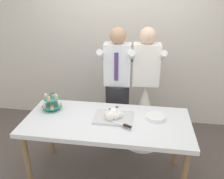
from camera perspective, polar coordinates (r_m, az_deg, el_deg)
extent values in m
plane|color=#564C47|center=(3.02, -1.13, -20.16)|extent=(8.00, 8.00, 0.00)
cube|color=beige|center=(3.66, 2.50, 13.61)|extent=(5.20, 0.10, 2.90)
cube|color=silver|center=(2.56, -1.27, -7.98)|extent=(1.80, 0.80, 0.05)
cylinder|color=olive|center=(2.78, -20.02, -16.46)|extent=(0.06, 0.06, 0.72)
cylinder|color=olive|center=(2.55, 17.19, -20.30)|extent=(0.06, 0.06, 0.72)
cylinder|color=olive|center=(3.24, -14.88, -9.47)|extent=(0.06, 0.06, 0.72)
cylinder|color=olive|center=(3.04, 15.62, -11.95)|extent=(0.06, 0.06, 0.72)
cylinder|color=teal|center=(2.84, -14.41, -4.57)|extent=(0.17, 0.17, 0.01)
cylinder|color=teal|center=(2.80, -14.61, -2.79)|extent=(0.01, 0.01, 0.21)
cylinder|color=teal|center=(2.83, -14.49, -3.88)|extent=(0.23, 0.23, 0.01)
cylinder|color=#D1B784|center=(2.79, -12.83, -3.67)|extent=(0.04, 0.04, 0.03)
sphere|color=white|center=(2.78, -12.88, -3.23)|extent=(0.04, 0.04, 0.04)
cylinder|color=#D1B784|center=(2.88, -13.57, -2.84)|extent=(0.04, 0.04, 0.03)
sphere|color=white|center=(2.87, -13.61, -2.41)|extent=(0.04, 0.04, 0.04)
cylinder|color=#D1B784|center=(2.89, -15.38, -2.98)|extent=(0.04, 0.04, 0.03)
sphere|color=brown|center=(2.88, -15.43, -2.55)|extent=(0.04, 0.04, 0.04)
cylinder|color=#D1B784|center=(2.79, -16.16, -4.03)|extent=(0.04, 0.04, 0.03)
sphere|color=#EAB7C6|center=(2.78, -16.22, -3.59)|extent=(0.04, 0.04, 0.04)
cylinder|color=#D1B784|center=(2.74, -14.49, -4.39)|extent=(0.04, 0.04, 0.03)
sphere|color=brown|center=(2.73, -14.54, -3.95)|extent=(0.04, 0.04, 0.04)
cylinder|color=teal|center=(2.78, -14.68, -2.15)|extent=(0.18, 0.18, 0.01)
cylinder|color=#D1B784|center=(2.76, -13.48, -1.86)|extent=(0.04, 0.04, 0.03)
sphere|color=beige|center=(2.75, -13.53, -1.41)|extent=(0.04, 0.04, 0.04)
cylinder|color=#D1B784|center=(2.83, -14.37, -1.29)|extent=(0.04, 0.04, 0.03)
sphere|color=brown|center=(2.82, -14.42, -0.85)|extent=(0.04, 0.04, 0.04)
cylinder|color=#D1B784|center=(2.80, -15.85, -1.70)|extent=(0.04, 0.04, 0.03)
sphere|color=beige|center=(2.79, -15.91, -1.26)|extent=(0.04, 0.04, 0.04)
cylinder|color=#D1B784|center=(2.73, -15.17, -2.39)|extent=(0.04, 0.04, 0.03)
sphere|color=#D6B27A|center=(2.72, -15.22, -1.94)|extent=(0.04, 0.04, 0.04)
cube|color=silver|center=(2.57, 0.42, -6.89)|extent=(0.42, 0.31, 0.02)
sphere|color=white|center=(2.54, 1.72, -6.18)|extent=(0.08, 0.08, 0.08)
sphere|color=white|center=(2.58, 1.17, -5.67)|extent=(0.08, 0.08, 0.08)
sphere|color=white|center=(2.60, -0.15, -5.43)|extent=(0.08, 0.08, 0.08)
sphere|color=white|center=(2.56, -1.16, -6.06)|extent=(0.07, 0.07, 0.07)
sphere|color=white|center=(2.50, -0.55, -6.60)|extent=(0.10, 0.10, 0.10)
sphere|color=white|center=(2.51, 0.78, -6.52)|extent=(0.09, 0.09, 0.09)
sphere|color=white|center=(2.54, 0.42, -5.79)|extent=(0.11, 0.11, 0.11)
sphere|color=#B21923|center=(2.56, 1.44, -4.30)|extent=(0.02, 0.02, 0.02)
sphere|color=#2D1938|center=(2.53, 0.61, -5.02)|extent=(0.02, 0.02, 0.02)
sphere|color=#2D1938|center=(2.52, 0.53, -5.11)|extent=(0.02, 0.02, 0.02)
sphere|color=#2D1938|center=(2.53, 0.34, -4.79)|extent=(0.02, 0.02, 0.02)
sphere|color=#2D1938|center=(2.54, -0.55, -4.80)|extent=(0.02, 0.02, 0.02)
sphere|color=#2D1938|center=(2.56, 1.05, -4.31)|extent=(0.02, 0.02, 0.02)
cube|color=silver|center=(2.46, 0.74, -7.98)|extent=(0.22, 0.12, 0.00)
cube|color=black|center=(2.39, 3.77, -8.91)|extent=(0.09, 0.06, 0.02)
cylinder|color=white|center=(2.60, 10.57, -7.02)|extent=(0.21, 0.21, 0.01)
cylinder|color=white|center=(2.60, 10.55, -6.77)|extent=(0.21, 0.21, 0.01)
cylinder|color=white|center=(2.60, 10.65, -6.54)|extent=(0.21, 0.21, 0.01)
cylinder|color=white|center=(2.59, 10.62, -6.35)|extent=(0.21, 0.21, 0.01)
cylinder|color=#232328|center=(3.29, 1.26, -6.05)|extent=(0.32, 0.32, 0.92)
cube|color=white|center=(2.99, 1.38, 6.16)|extent=(0.35, 0.21, 0.54)
sphere|color=tan|center=(2.90, 1.45, 13.04)|extent=(0.21, 0.21, 0.21)
cylinder|color=white|center=(2.98, -2.33, 8.27)|extent=(0.09, 0.49, 0.28)
cylinder|color=white|center=(2.95, 5.05, 8.01)|extent=(0.09, 0.49, 0.28)
cube|color=#4C3372|center=(2.89, 1.06, 5.54)|extent=(0.05, 0.01, 0.36)
cone|color=white|center=(3.31, 7.62, -6.06)|extent=(0.56, 0.56, 0.92)
cube|color=white|center=(3.02, 8.37, 6.06)|extent=(0.35, 0.22, 0.54)
sphere|color=beige|center=(2.93, 8.80, 12.86)|extent=(0.21, 0.21, 0.21)
cylinder|color=white|center=(2.98, 4.66, 8.18)|extent=(0.11, 0.49, 0.28)
cylinder|color=white|center=(3.00, 12.00, 7.87)|extent=(0.11, 0.49, 0.28)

